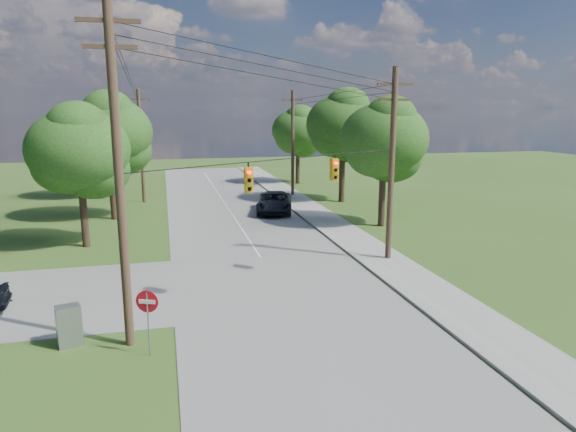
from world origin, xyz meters
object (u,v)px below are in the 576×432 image
object	(u,v)px
pole_sw	(119,173)
do_not_enter_sign	(147,308)
pole_ne	(392,163)
car_main_north	(275,202)
pole_north_e	(293,143)
pole_north_w	(141,145)
control_cabinet	(69,326)

from	to	relation	value
pole_sw	do_not_enter_sign	distance (m)	4.68
pole_ne	car_main_north	xyz separation A→B (m)	(-3.40, 14.49, -4.62)
pole_north_e	do_not_enter_sign	world-z (taller)	pole_north_e
car_main_north	pole_sw	bearing A→B (deg)	-100.27
car_main_north	do_not_enter_sign	xyz separation A→B (m)	(-9.38, -23.18, 0.89)
pole_north_w	pole_ne	bearing A→B (deg)	-57.71
control_cabinet	do_not_enter_sign	distance (m)	3.35
pole_north_w	control_cabinet	world-z (taller)	pole_north_w
pole_sw	pole_north_w	size ratio (longest dim) A/B	1.20
pole_ne	car_main_north	bearing A→B (deg)	103.21
control_cabinet	car_main_north	bearing A→B (deg)	43.53
pole_north_w	car_main_north	world-z (taller)	pole_north_w
pole_sw	control_cabinet	distance (m)	5.88
car_main_north	do_not_enter_sign	world-z (taller)	do_not_enter_sign
pole_ne	pole_north_e	size ratio (longest dim) A/B	1.05
pole_sw	car_main_north	distance (m)	24.88
pole_sw	pole_north_w	world-z (taller)	pole_sw
control_cabinet	do_not_enter_sign	size ratio (longest dim) A/B	0.63
control_cabinet	pole_sw	bearing A→B (deg)	-28.92
pole_north_e	car_main_north	xyz separation A→B (m)	(-3.40, -7.51, -4.28)
car_main_north	pole_north_e	bearing A→B (deg)	79.94
control_cabinet	do_not_enter_sign	world-z (taller)	do_not_enter_sign
pole_ne	control_cabinet	world-z (taller)	pole_ne
pole_sw	car_main_north	world-z (taller)	pole_sw
control_cabinet	pole_north_w	bearing A→B (deg)	69.59
pole_north_e	do_not_enter_sign	distance (m)	33.42
pole_ne	pole_north_e	world-z (taller)	pole_ne
pole_sw	pole_ne	size ratio (longest dim) A/B	1.14
pole_north_e	pole_north_w	bearing A→B (deg)	180.00
pole_north_e	control_cabinet	size ratio (longest dim) A/B	6.70
car_main_north	control_cabinet	xyz separation A→B (m)	(-12.19, -21.65, -0.10)
pole_ne	pole_north_e	bearing A→B (deg)	90.00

